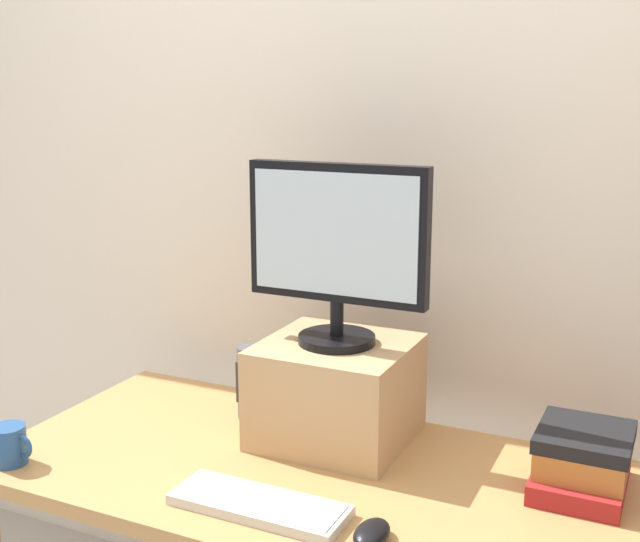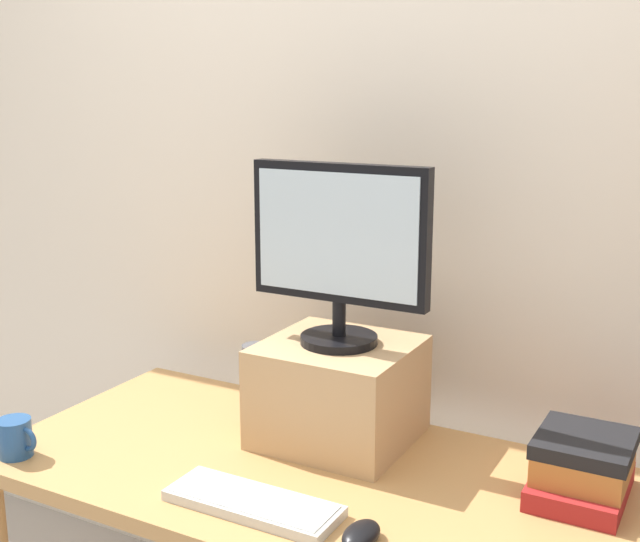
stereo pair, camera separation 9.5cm
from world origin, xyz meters
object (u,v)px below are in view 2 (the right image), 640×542
(computer_monitor, at_px, (341,246))
(coffee_mug, at_px, (16,438))
(keyboard, at_px, (252,503))
(desk_speaker, at_px, (257,381))
(book_stack, at_px, (583,467))
(desk, at_px, (304,497))
(riser_box, at_px, (340,392))
(computer_mouse, at_px, (361,535))

(computer_monitor, relative_size, coffee_mug, 4.07)
(keyboard, bearing_deg, desk_speaker, 121.60)
(book_stack, bearing_deg, desk_speaker, 177.89)
(desk_speaker, bearing_deg, coffee_mug, -127.96)
(desk, xyz_separation_m, riser_box, (0.00, 0.17, 0.20))
(keyboard, bearing_deg, book_stack, 32.80)
(desk, height_order, book_stack, book_stack)
(computer_mouse, relative_size, desk_speaker, 0.54)
(keyboard, bearing_deg, computer_mouse, -2.54)
(desk, xyz_separation_m, computer_monitor, (0.00, 0.17, 0.56))
(desk, bearing_deg, desk_speaker, 142.12)
(computer_monitor, bearing_deg, computer_mouse, -57.89)
(riser_box, relative_size, keyboard, 0.94)
(book_stack, height_order, coffee_mug, book_stack)
(computer_mouse, bearing_deg, keyboard, 177.46)
(computer_monitor, height_order, coffee_mug, computer_monitor)
(computer_monitor, xyz_separation_m, keyboard, (-0.01, -0.38, -0.47))
(riser_box, bearing_deg, desk, -91.59)
(desk, height_order, riser_box, riser_box)
(riser_box, height_order, computer_monitor, computer_monitor)
(riser_box, height_order, keyboard, riser_box)
(riser_box, height_order, book_stack, riser_box)
(computer_mouse, bearing_deg, computer_monitor, 122.11)
(desk, distance_m, keyboard, 0.23)
(computer_mouse, bearing_deg, book_stack, 49.58)
(riser_box, xyz_separation_m, computer_monitor, (-0.00, -0.00, 0.36))
(computer_monitor, bearing_deg, desk, -91.61)
(computer_monitor, bearing_deg, keyboard, -91.01)
(riser_box, bearing_deg, computer_mouse, -57.98)
(computer_mouse, height_order, desk_speaker, desk_speaker)
(riser_box, distance_m, coffee_mug, 0.77)
(riser_box, relative_size, book_stack, 1.38)
(desk, relative_size, coffee_mug, 13.26)
(keyboard, bearing_deg, riser_box, 89.00)
(computer_monitor, bearing_deg, riser_box, 90.00)
(coffee_mug, relative_size, desk_speaker, 0.57)
(keyboard, relative_size, desk_speaker, 1.92)
(desk, bearing_deg, computer_monitor, 88.39)
(computer_monitor, distance_m, computer_mouse, 0.65)
(riser_box, distance_m, computer_mouse, 0.47)
(desk, height_order, computer_mouse, computer_mouse)
(desk, relative_size, computer_monitor, 3.26)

